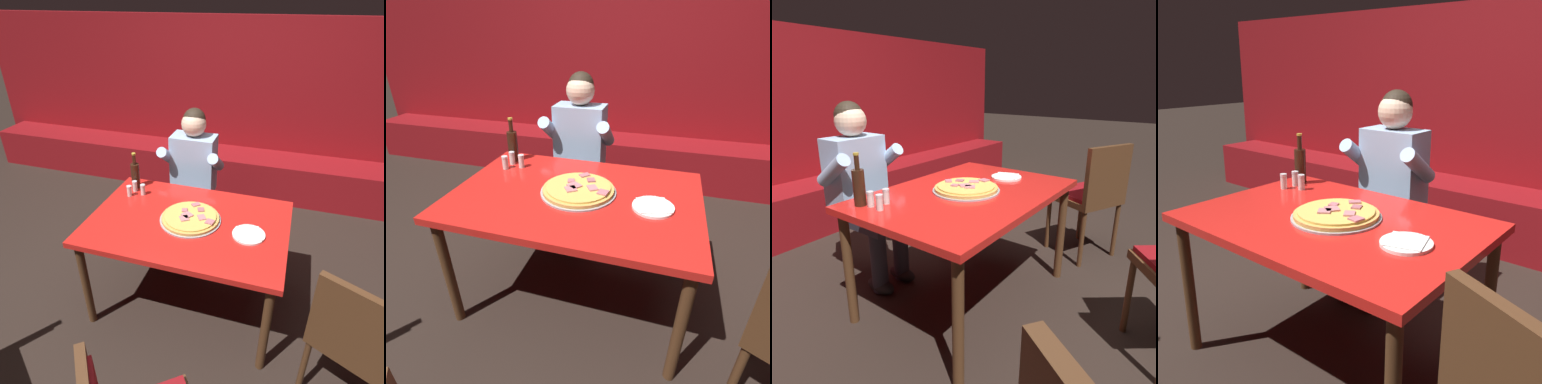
% 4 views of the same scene
% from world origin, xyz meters
% --- Properties ---
extents(ground_plane, '(24.00, 24.00, 0.00)m').
position_xyz_m(ground_plane, '(0.00, 0.00, 0.00)').
color(ground_plane, black).
extents(booth_wall_panel, '(6.80, 0.16, 1.90)m').
position_xyz_m(booth_wall_panel, '(0.00, 2.18, 0.95)').
color(booth_wall_panel, maroon).
rests_on(booth_wall_panel, ground_plane).
extents(booth_bench, '(6.46, 0.48, 0.46)m').
position_xyz_m(booth_bench, '(0.00, 1.86, 0.23)').
color(booth_bench, maroon).
rests_on(booth_bench, ground_plane).
extents(main_dining_table, '(1.34, 0.92, 0.75)m').
position_xyz_m(main_dining_table, '(0.00, 0.00, 0.67)').
color(main_dining_table, '#4C2D19').
rests_on(main_dining_table, ground_plane).
extents(pizza, '(0.42, 0.42, 0.05)m').
position_xyz_m(pizza, '(0.01, 0.01, 0.77)').
color(pizza, '#9E9EA3').
rests_on(pizza, main_dining_table).
extents(plate_white_paper, '(0.21, 0.21, 0.02)m').
position_xyz_m(plate_white_paper, '(0.42, -0.04, 0.76)').
color(plate_white_paper, white).
rests_on(plate_white_paper, main_dining_table).
extents(beer_bottle, '(0.07, 0.07, 0.29)m').
position_xyz_m(beer_bottle, '(-0.54, 0.33, 0.86)').
color(beer_bottle, black).
rests_on(beer_bottle, main_dining_table).
extents(shaker_parmesan, '(0.04, 0.04, 0.09)m').
position_xyz_m(shaker_parmesan, '(-0.52, 0.26, 0.79)').
color(shaker_parmesan, silver).
rests_on(shaker_parmesan, main_dining_table).
extents(shaker_black_pepper, '(0.04, 0.04, 0.09)m').
position_xyz_m(shaker_black_pepper, '(-0.44, 0.23, 0.79)').
color(shaker_black_pepper, silver).
rests_on(shaker_black_pepper, main_dining_table).
extents(shaker_red_pepper_flakes, '(0.04, 0.04, 0.09)m').
position_xyz_m(shaker_red_pepper_flakes, '(-0.53, 0.18, 0.79)').
color(shaker_red_pepper_flakes, silver).
rests_on(shaker_red_pepper_flakes, main_dining_table).
extents(diner_seated_blue_shirt, '(0.53, 0.53, 1.27)m').
position_xyz_m(diner_seated_blue_shirt, '(-0.21, 0.72, 0.71)').
color(diner_seated_blue_shirt, black).
rests_on(diner_seated_blue_shirt, ground_plane).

